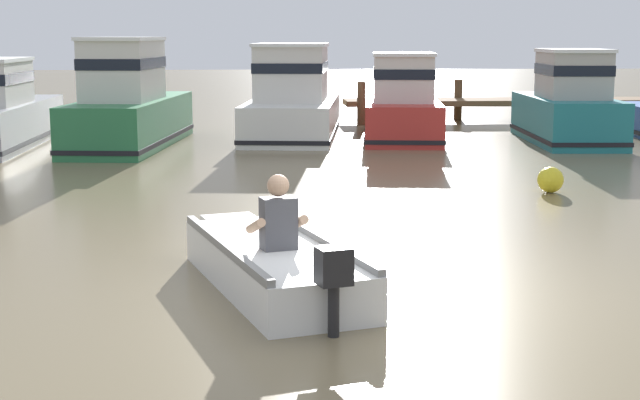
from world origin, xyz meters
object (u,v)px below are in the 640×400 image
object	(u,v)px
moored_boat_red	(402,107)
mooring_buoy	(550,180)
moored_boat_teal	(568,108)
moored_boat_green	(128,107)
rowboat_with_person	(272,263)
moored_boat_white	(293,103)

from	to	relation	value
moored_boat_red	mooring_buoy	size ratio (longest dim) A/B	12.06
mooring_buoy	moored_boat_teal	bearing A→B (deg)	69.52
moored_boat_green	moored_boat_red	xyz separation A→B (m)	(6.48, 1.22, -0.13)
moored_boat_green	moored_boat_red	distance (m)	6.59
rowboat_with_person	moored_boat_green	size ratio (longest dim) A/B	0.61
rowboat_with_person	moored_boat_green	bearing A→B (deg)	103.80
moored_boat_teal	moored_boat_green	bearing A→B (deg)	-179.26
moored_boat_green	mooring_buoy	xyz separation A→B (m)	(7.65, -6.88, -0.70)
mooring_buoy	moored_boat_red	bearing A→B (deg)	98.24
rowboat_with_person	moored_boat_green	distance (m)	12.73
moored_boat_green	moored_boat_white	bearing A→B (deg)	26.47
moored_boat_white	moored_boat_teal	bearing A→B (deg)	-15.39
moored_boat_red	moored_boat_teal	bearing A→B (deg)	-15.99
moored_boat_white	mooring_buoy	distance (m)	9.60
moored_boat_white	moored_boat_red	xyz separation A→B (m)	(2.65, -0.69, -0.07)
rowboat_with_person	moored_boat_teal	bearing A→B (deg)	59.89
moored_boat_green	moored_boat_teal	bearing A→B (deg)	0.74
moored_boat_green	moored_boat_red	world-z (taller)	moored_boat_green
moored_boat_green	moored_boat_teal	xyz separation A→B (m)	(10.27, 0.13, -0.09)
moored_boat_green	moored_boat_white	distance (m)	4.28
moored_boat_green	mooring_buoy	bearing A→B (deg)	-41.97
moored_boat_white	moored_boat_red	distance (m)	2.74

